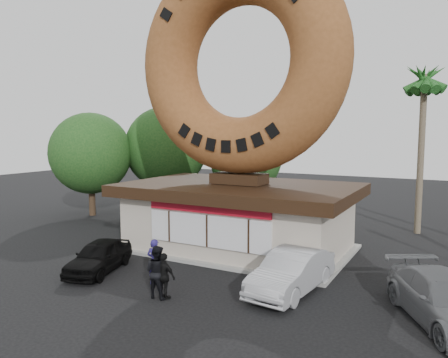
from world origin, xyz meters
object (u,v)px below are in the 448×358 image
car_black (99,256)px  person_center (157,272)px  street_lamp (279,151)px  donut_shop (239,214)px  car_grey (445,300)px  car_silver (292,272)px  person_right (164,276)px  giant_donut (240,62)px  person_left (155,262)px

car_black → person_center: bearing=-32.5°
street_lamp → person_center: (2.17, -17.06, -3.54)m
donut_shop → car_grey: size_ratio=2.16×
car_silver → person_right: bearing=-136.9°
giant_donut → car_silver: 10.34m
person_right → donut_shop: bearing=-79.7°
person_left → car_grey: person_left is taller
car_black → car_grey: size_ratio=0.75×
street_lamp → person_right: street_lamp is taller
giant_donut → car_silver: size_ratio=2.32×
car_black → person_right: bearing=-31.5°
donut_shop → person_center: size_ratio=5.97×
car_black → car_grey: bearing=-10.4°
giant_donut → person_left: bearing=-95.4°
street_lamp → person_left: bearing=-85.4°
donut_shop → person_left: bearing=-95.5°
street_lamp → person_left: street_lamp is taller
street_lamp → car_grey: 18.74m
donut_shop → car_silver: bearing=-44.7°
person_right → car_grey: bearing=-158.7°
street_lamp → car_grey: (11.18, -14.57, -3.73)m
person_left → person_right: (1.20, -1.03, -0.07)m
person_left → street_lamp: bearing=-93.6°
giant_donut → person_center: size_ratio=5.70×
donut_shop → car_black: 7.01m
donut_shop → car_black: bearing=-121.1°
car_black → car_silver: size_ratio=0.84×
street_lamp → car_black: bearing=-96.2°
car_silver → car_grey: (5.03, -0.30, -0.01)m
car_black → car_silver: car_silver is taller
giant_donut → car_black: giant_donut is taller
street_lamp → person_center: street_lamp is taller
street_lamp → person_center: bearing=-82.7°
street_lamp → person_left: size_ratio=4.50×
donut_shop → person_center: donut_shop is taller
person_center → person_right: person_center is taller
car_silver → car_grey: bearing=2.2°
giant_donut → car_grey: giant_donut is taller
person_right → car_black: 4.35m
giant_donut → person_left: giant_donut is taller
donut_shop → car_black: donut_shop is taller
giant_donut → person_right: (0.63, -7.07, -8.32)m
street_lamp → car_black: size_ratio=2.06×
street_lamp → car_grey: street_lamp is taller
person_left → person_center: 1.36m
car_black → donut_shop: bearing=42.5°
car_silver → giant_donut: bearing=140.9°
street_lamp → donut_shop: bearing=-79.5°
car_grey → street_lamp: bearing=98.1°
giant_donut → street_lamp: (-1.86, 10.00, -4.66)m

